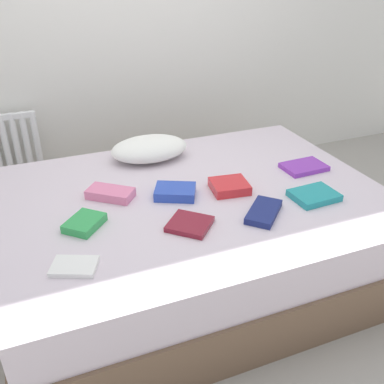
{
  "coord_description": "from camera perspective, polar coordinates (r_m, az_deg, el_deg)",
  "views": [
    {
      "loc": [
        -0.77,
        -1.85,
        1.6
      ],
      "look_at": [
        0.0,
        0.05,
        0.48
      ],
      "focal_mm": 40.54,
      "sensor_mm": 36.0,
      "label": 1
    }
  ],
  "objects": [
    {
      "name": "pillow",
      "position": [
        2.67,
        -5.64,
        5.71
      ],
      "size": [
        0.47,
        0.32,
        0.14
      ],
      "primitive_type": "ellipsoid",
      "color": "white",
      "rests_on": "bed"
    },
    {
      "name": "textbook_green",
      "position": [
        2.06,
        -13.96,
        -3.98
      ],
      "size": [
        0.22,
        0.22,
        0.04
      ],
      "primitive_type": "cube",
      "rotation": [
        0.0,
        0.0,
        0.82
      ],
      "color": "green",
      "rests_on": "bed"
    },
    {
      "name": "textbook_navy",
      "position": [
        2.12,
        9.41,
        -2.58
      ],
      "size": [
        0.26,
        0.26,
        0.03
      ],
      "primitive_type": "cube",
      "rotation": [
        0.0,
        0.0,
        0.78
      ],
      "color": "navy",
      "rests_on": "bed"
    },
    {
      "name": "textbook_white",
      "position": [
        1.82,
        -15.22,
        -9.41
      ],
      "size": [
        0.21,
        0.19,
        0.02
      ],
      "primitive_type": "cube",
      "rotation": [
        0.0,
        0.0,
        -0.41
      ],
      "color": "white",
      "rests_on": "bed"
    },
    {
      "name": "textbook_blue",
      "position": [
        2.25,
        -2.22,
        0.02
      ],
      "size": [
        0.25,
        0.23,
        0.05
      ],
      "primitive_type": "cube",
      "rotation": [
        0.0,
        0.0,
        -0.45
      ],
      "color": "#2847B7",
      "rests_on": "bed"
    },
    {
      "name": "bed",
      "position": [
        2.42,
        0.44,
        -5.37
      ],
      "size": [
        2.0,
        1.5,
        0.5
      ],
      "color": "brown",
      "rests_on": "ground"
    },
    {
      "name": "ground_plane",
      "position": [
        2.57,
        0.42,
        -9.94
      ],
      "size": [
        8.0,
        8.0,
        0.0
      ],
      "primitive_type": "plane",
      "color": "#9E998E"
    },
    {
      "name": "textbook_pink",
      "position": [
        2.28,
        -10.68,
        -0.19
      ],
      "size": [
        0.26,
        0.24,
        0.05
      ],
      "primitive_type": "cube",
      "rotation": [
        0.0,
        0.0,
        -0.67
      ],
      "color": "pink",
      "rests_on": "bed"
    },
    {
      "name": "textbook_maroon",
      "position": [
        2.01,
        -0.3,
        -4.24
      ],
      "size": [
        0.26,
        0.26,
        0.02
      ],
      "primitive_type": "cube",
      "rotation": [
        0.0,
        0.0,
        0.82
      ],
      "color": "maroon",
      "rests_on": "bed"
    },
    {
      "name": "textbook_red",
      "position": [
        2.31,
        4.95,
        0.76
      ],
      "size": [
        0.21,
        0.2,
        0.05
      ],
      "primitive_type": "cube",
      "rotation": [
        0.0,
        0.0,
        -0.13
      ],
      "color": "red",
      "rests_on": "bed"
    },
    {
      "name": "textbook_purple",
      "position": [
        2.63,
        14.51,
        3.22
      ],
      "size": [
        0.25,
        0.18,
        0.03
      ],
      "primitive_type": "cube",
      "rotation": [
        0.0,
        0.0,
        0.03
      ],
      "color": "purple",
      "rests_on": "bed"
    },
    {
      "name": "textbook_teal",
      "position": [
        2.32,
        15.76,
        -0.43
      ],
      "size": [
        0.24,
        0.19,
        0.03
      ],
      "primitive_type": "cube",
      "rotation": [
        0.0,
        0.0,
        0.04
      ],
      "color": "teal",
      "rests_on": "bed"
    }
  ]
}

